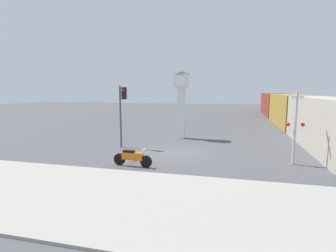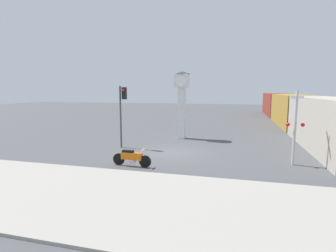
{
  "view_description": "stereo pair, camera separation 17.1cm",
  "coord_description": "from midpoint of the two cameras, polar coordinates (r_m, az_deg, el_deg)",
  "views": [
    {
      "loc": [
        3.69,
        -15.66,
        3.88
      ],
      "look_at": [
        -0.58,
        1.17,
        1.51
      ],
      "focal_mm": 28.0,
      "sensor_mm": 36.0,
      "label": 1
    },
    {
      "loc": [
        3.86,
        -15.61,
        3.88
      ],
      "look_at": [
        -0.58,
        1.17,
        1.51
      ],
      "focal_mm": 28.0,
      "sensor_mm": 36.0,
      "label": 2
    }
  ],
  "objects": [
    {
      "name": "motorcycle",
      "position": [
        13.65,
        -7.58,
        -6.86
      ],
      "size": [
        2.11,
        0.46,
        0.93
      ],
      "rotation": [
        0.0,
        0.0,
        -0.06
      ],
      "color": "black",
      "rests_on": "ground_plane"
    },
    {
      "name": "railroad_crossing_signal",
      "position": [
        15.0,
        26.23,
        0.21
      ],
      "size": [
        0.9,
        0.82,
        3.88
      ],
      "color": "#B7B7BC",
      "rests_on": "ground_plane"
    },
    {
      "name": "traffic_light",
      "position": [
        17.86,
        -9.64,
        4.45
      ],
      "size": [
        0.5,
        0.35,
        4.19
      ],
      "color": "#47474C",
      "rests_on": "ground_plane"
    },
    {
      "name": "clock_tower",
      "position": [
        21.1,
        3.26,
        6.82
      ],
      "size": [
        1.28,
        1.28,
        5.37
      ],
      "color": "white",
      "rests_on": "ground_plane"
    },
    {
      "name": "sidewalk_strip",
      "position": [
        9.81,
        -9.44,
        -15.34
      ],
      "size": [
        36.0,
        6.0,
        0.1
      ],
      "color": "#9E998E",
      "rests_on": "ground_plane"
    },
    {
      "name": "ground_plane",
      "position": [
        16.55,
        1.21,
        -5.79
      ],
      "size": [
        120.0,
        120.0,
        0.0
      ],
      "primitive_type": "plane",
      "color": "#4C4C4F"
    },
    {
      "name": "freight_train",
      "position": [
        32.39,
        25.36,
        3.17
      ],
      "size": [
        2.8,
        37.33,
        3.4
      ],
      "color": "#ADA393",
      "rests_on": "ground_plane"
    }
  ]
}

